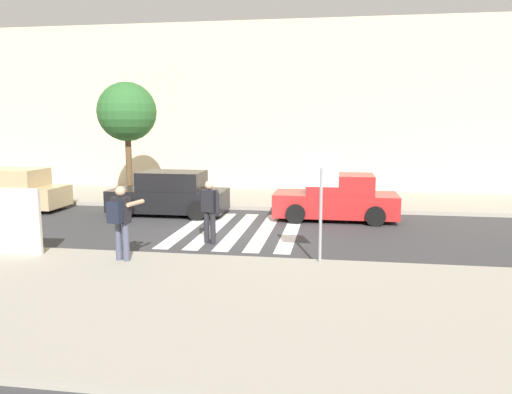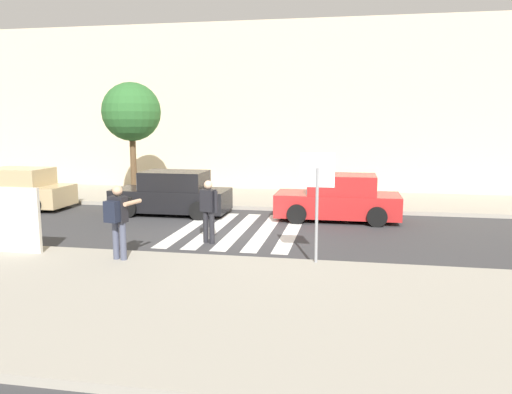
{
  "view_description": "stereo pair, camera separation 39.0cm",
  "coord_description": "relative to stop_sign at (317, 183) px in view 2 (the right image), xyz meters",
  "views": [
    {
      "loc": [
        2.87,
        -14.5,
        3.33
      ],
      "look_at": [
        0.6,
        -0.2,
        1.1
      ],
      "focal_mm": 35.0,
      "sensor_mm": 36.0,
      "label": 1
    },
    {
      "loc": [
        3.26,
        -14.43,
        3.33
      ],
      "look_at": [
        0.6,
        -0.2,
        1.1
      ],
      "focal_mm": 35.0,
      "sensor_mm": 36.0,
      "label": 2
    }
  ],
  "objects": [
    {
      "name": "sidewalk_near",
      "position": [
        -2.58,
        -2.81,
        -1.87
      ],
      "size": [
        60.0,
        6.0,
        0.14
      ],
      "primitive_type": "cube",
      "color": "#9E998C",
      "rests_on": "ground"
    },
    {
      "name": "parked_car_tan",
      "position": [
        -11.66,
        5.69,
        -1.22
      ],
      "size": [
        4.1,
        1.92,
        1.55
      ],
      "color": "tan",
      "rests_on": "ground"
    },
    {
      "name": "crosswalk_stripe_1",
      "position": [
        -3.38,
        3.59,
        -1.94
      ],
      "size": [
        0.44,
        5.2,
        0.01
      ],
      "primitive_type": "cube",
      "color": "silver",
      "rests_on": "ground"
    },
    {
      "name": "crosswalk_stripe_0",
      "position": [
        -4.18,
        3.59,
        -1.94
      ],
      "size": [
        0.44,
        5.2,
        0.01
      ],
      "primitive_type": "cube",
      "color": "silver",
      "rests_on": "ground"
    },
    {
      "name": "street_tree_west",
      "position": [
        -7.79,
        7.6,
        1.69
      ],
      "size": [
        2.3,
        2.3,
        4.68
      ],
      "color": "brown",
      "rests_on": "sidewalk_far"
    },
    {
      "name": "sidewalk_far",
      "position": [
        -2.58,
        9.39,
        -1.87
      ],
      "size": [
        60.0,
        4.8,
        0.14
      ],
      "primitive_type": "cube",
      "color": "#9E998C",
      "rests_on": "ground"
    },
    {
      "name": "pedestrian_crossing",
      "position": [
        -3.04,
        1.82,
        -0.97
      ],
      "size": [
        0.55,
        0.35,
        1.72
      ],
      "color": "#232328",
      "rests_on": "ground"
    },
    {
      "name": "parked_car_red",
      "position": [
        0.37,
        5.69,
        -1.22
      ],
      "size": [
        4.1,
        1.92,
        1.55
      ],
      "color": "red",
      "rests_on": "ground"
    },
    {
      "name": "crosswalk_stripe_2",
      "position": [
        -2.58,
        3.59,
        -1.94
      ],
      "size": [
        0.44,
        5.2,
        0.01
      ],
      "primitive_type": "cube",
      "color": "silver",
      "rests_on": "ground"
    },
    {
      "name": "advertising_board",
      "position": [
        -7.14,
        -0.45,
        -1.0
      ],
      "size": [
        1.1,
        0.11,
        1.6
      ],
      "color": "beige",
      "rests_on": "sidewalk_near"
    },
    {
      "name": "parked_car_black",
      "position": [
        -5.49,
        5.69,
        -1.22
      ],
      "size": [
        4.1,
        1.92,
        1.55
      ],
      "color": "black",
      "rests_on": "ground"
    },
    {
      "name": "stop_sign",
      "position": [
        0.0,
        0.0,
        0.0
      ],
      "size": [
        0.76,
        0.08,
        2.48
      ],
      "color": "gray",
      "rests_on": "sidewalk_near"
    },
    {
      "name": "photographer_with_backpack",
      "position": [
        -4.49,
        -0.62,
        -0.78
      ],
      "size": [
        0.68,
        0.91,
        1.72
      ],
      "color": "#474C60",
      "rests_on": "sidewalk_near"
    },
    {
      "name": "ground_plane",
      "position": [
        -2.58,
        3.39,
        -1.94
      ],
      "size": [
        120.0,
        120.0,
        0.0
      ],
      "primitive_type": "plane",
      "color": "#38383A"
    },
    {
      "name": "crosswalk_stripe_3",
      "position": [
        -1.78,
        3.59,
        -1.94
      ],
      "size": [
        0.44,
        5.2,
        0.01
      ],
      "primitive_type": "cube",
      "color": "silver",
      "rests_on": "ground"
    },
    {
      "name": "building_facade_far",
      "position": [
        -2.58,
        13.79,
        1.94
      ],
      "size": [
        56.0,
        4.0,
        7.78
      ],
      "primitive_type": "cube",
      "color": "beige",
      "rests_on": "ground"
    },
    {
      "name": "crosswalk_stripe_4",
      "position": [
        -0.98,
        3.59,
        -1.94
      ],
      "size": [
        0.44,
        5.2,
        0.01
      ],
      "primitive_type": "cube",
      "color": "silver",
      "rests_on": "ground"
    }
  ]
}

